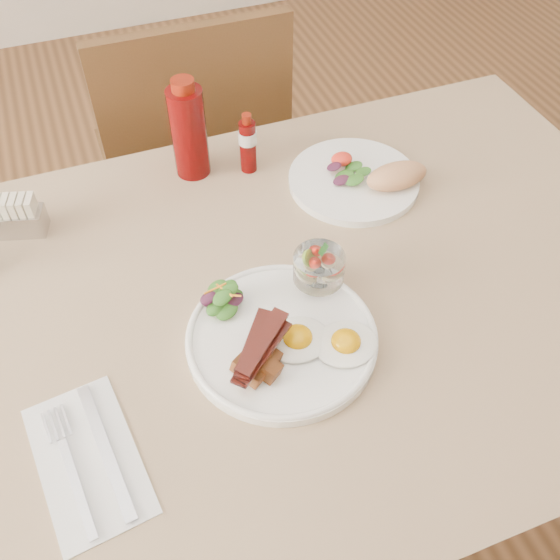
{
  "coord_description": "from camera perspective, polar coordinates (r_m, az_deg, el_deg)",
  "views": [
    {
      "loc": [
        -0.24,
        -0.58,
        1.5
      ],
      "look_at": [
        -0.03,
        -0.02,
        0.82
      ],
      "focal_mm": 40.0,
      "sensor_mm": 36.0,
      "label": 1
    }
  ],
  "objects": [
    {
      "name": "ketchup_bottle",
      "position": [
        1.15,
        -8.35,
        13.34
      ],
      "size": [
        0.07,
        0.07,
        0.19
      ],
      "rotation": [
        0.0,
        0.0,
        0.02
      ],
      "color": "#4E0404",
      "rests_on": "table"
    },
    {
      "name": "bacon_potato_pile",
      "position": [
        0.86,
        -1.86,
        -6.9
      ],
      "size": [
        0.11,
        0.1,
        0.05
      ],
      "rotation": [
        0.0,
        0.0,
        0.33
      ],
      "color": "brown",
      "rests_on": "main_plate"
    },
    {
      "name": "fried_eggs",
      "position": [
        0.9,
        3.83,
        -5.54
      ],
      "size": [
        0.17,
        0.13,
        0.03
      ],
      "rotation": [
        0.0,
        0.0,
        0.16
      ],
      "color": "white",
      "rests_on": "main_plate"
    },
    {
      "name": "napkin_cutlery",
      "position": [
        0.86,
        -17.05,
        -15.37
      ],
      "size": [
        0.15,
        0.23,
        0.01
      ],
      "rotation": [
        0.0,
        0.0,
        0.13
      ],
      "color": "white",
      "rests_on": "table"
    },
    {
      "name": "table",
      "position": [
        1.05,
        1.03,
        -4.32
      ],
      "size": [
        1.33,
        0.88,
        0.75
      ],
      "color": "#523419",
      "rests_on": "ground"
    },
    {
      "name": "hot_sauce_bottle",
      "position": [
        1.17,
        -2.96,
        12.35
      ],
      "size": [
        0.04,
        0.04,
        0.12
      ],
      "rotation": [
        0.0,
        0.0,
        -0.36
      ],
      "color": "#4E0404",
      "rests_on": "table"
    },
    {
      "name": "second_plate",
      "position": [
        1.16,
        7.66,
        9.21
      ],
      "size": [
        0.24,
        0.24,
        0.06
      ],
      "rotation": [
        0.0,
        0.0,
        -0.22
      ],
      "color": "white",
      "rests_on": "table"
    },
    {
      "name": "side_salad",
      "position": [
        0.93,
        -5.22,
        -1.77
      ],
      "size": [
        0.07,
        0.07,
        0.04
      ],
      "rotation": [
        0.0,
        0.0,
        -0.2
      ],
      "color": "#1C5115",
      "rests_on": "main_plate"
    },
    {
      "name": "fruit_cup",
      "position": [
        0.94,
        3.57,
        1.16
      ],
      "size": [
        0.08,
        0.08,
        0.08
      ],
      "rotation": [
        0.0,
        0.0,
        0.29
      ],
      "color": "white",
      "rests_on": "main_plate"
    },
    {
      "name": "main_plate",
      "position": [
        0.91,
        0.15,
        -5.39
      ],
      "size": [
        0.28,
        0.28,
        0.02
      ],
      "primitive_type": "cylinder",
      "color": "white",
      "rests_on": "table"
    },
    {
      "name": "sugar_caddy",
      "position": [
        1.14,
        -22.73,
        5.31
      ],
      "size": [
        0.09,
        0.06,
        0.07
      ],
      "rotation": [
        0.0,
        0.0,
        -0.28
      ],
      "color": "#B8B8BD",
      "rests_on": "table"
    },
    {
      "name": "chair_far",
      "position": [
        1.6,
        -7.85,
        10.63
      ],
      "size": [
        0.42,
        0.42,
        0.93
      ],
      "color": "#523419",
      "rests_on": "ground"
    }
  ]
}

